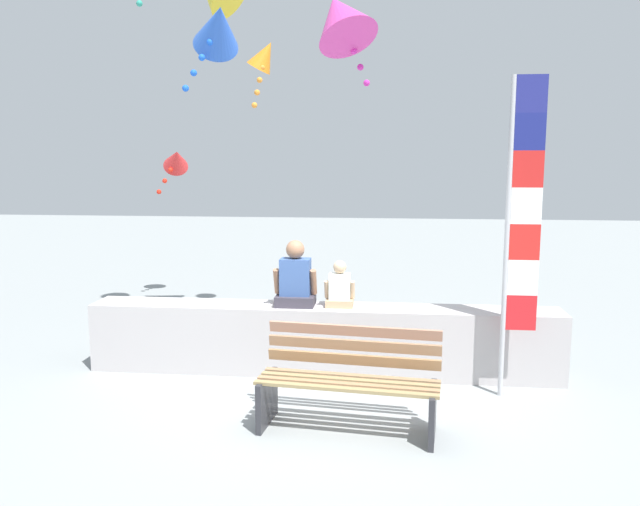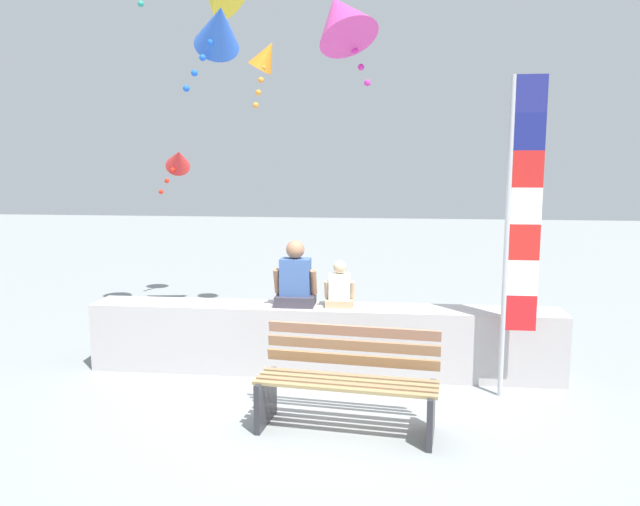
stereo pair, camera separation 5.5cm
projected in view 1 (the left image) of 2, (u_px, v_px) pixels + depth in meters
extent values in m
plane|color=gray|center=(314.00, 399.00, 6.23)|extent=(40.00, 40.00, 0.00)
cube|color=#B4AEAE|center=(323.00, 339.00, 6.99)|extent=(5.25, 0.52, 0.77)
cube|color=#9A8255|center=(344.00, 389.00, 5.28)|extent=(1.60, 0.25, 0.03)
cube|color=#A57953|center=(346.00, 385.00, 5.39)|extent=(1.60, 0.25, 0.03)
cube|color=#9D8255|center=(349.00, 380.00, 5.49)|extent=(1.60, 0.25, 0.03)
cube|color=#9E7A56|center=(351.00, 376.00, 5.60)|extent=(1.60, 0.25, 0.03)
cube|color=#A0744C|center=(353.00, 359.00, 5.69)|extent=(1.60, 0.22, 0.10)
cube|color=#9B7253|center=(353.00, 345.00, 5.69)|extent=(1.60, 0.22, 0.10)
cube|color=#A1715A|center=(354.00, 331.00, 5.69)|extent=(1.60, 0.22, 0.10)
cube|color=#2D2D33|center=(267.00, 400.00, 5.63)|extent=(0.11, 0.53, 0.45)
cube|color=#2D2D33|center=(433.00, 414.00, 5.32)|extent=(0.11, 0.53, 0.45)
cube|color=#3B3742|center=(296.00, 300.00, 6.97)|extent=(0.43, 0.35, 0.12)
cube|color=#3C5B9A|center=(295.00, 277.00, 6.93)|extent=(0.33, 0.22, 0.41)
cylinder|color=#9A6C50|center=(277.00, 281.00, 6.94)|extent=(0.07, 0.17, 0.30)
cylinder|color=#9A6C50|center=(314.00, 282.00, 6.89)|extent=(0.07, 0.17, 0.30)
sphere|color=#9A6C50|center=(295.00, 249.00, 6.88)|extent=(0.21, 0.21, 0.21)
cube|color=tan|center=(340.00, 303.00, 6.92)|extent=(0.30, 0.25, 0.08)
cube|color=white|center=(340.00, 286.00, 6.89)|extent=(0.23, 0.15, 0.29)
cylinder|color=#D6B089|center=(327.00, 289.00, 6.90)|extent=(0.05, 0.12, 0.21)
cylinder|color=#D6B089|center=(353.00, 290.00, 6.87)|extent=(0.05, 0.12, 0.21)
sphere|color=#D6B089|center=(340.00, 267.00, 6.86)|extent=(0.14, 0.14, 0.14)
cylinder|color=#B7B7BC|center=(507.00, 241.00, 6.12)|extent=(0.05, 0.05, 3.19)
cube|color=red|center=(521.00, 313.00, 6.21)|extent=(0.30, 0.02, 0.36)
cube|color=white|center=(523.00, 278.00, 6.16)|extent=(0.30, 0.02, 0.36)
cube|color=red|center=(525.00, 242.00, 6.10)|extent=(0.30, 0.02, 0.36)
cube|color=white|center=(526.00, 206.00, 6.05)|extent=(0.30, 0.02, 0.36)
cube|color=red|center=(528.00, 169.00, 6.00)|extent=(0.30, 0.02, 0.36)
cube|color=navy|center=(530.00, 132.00, 5.95)|extent=(0.30, 0.02, 0.36)
cube|color=navy|center=(532.00, 93.00, 5.89)|extent=(0.30, 0.02, 0.36)
cone|color=red|center=(176.00, 159.00, 10.31)|extent=(0.60, 0.68, 0.56)
sphere|color=red|center=(171.00, 170.00, 10.31)|extent=(0.08, 0.08, 0.08)
sphere|color=red|center=(165.00, 181.00, 10.30)|extent=(0.08, 0.08, 0.08)
sphere|color=red|center=(159.00, 192.00, 10.30)|extent=(0.08, 0.08, 0.08)
cone|color=blue|center=(218.00, 27.00, 7.33)|extent=(0.82, 0.95, 0.79)
sphere|color=blue|center=(210.00, 42.00, 7.33)|extent=(0.08, 0.08, 0.08)
sphere|color=blue|center=(202.00, 58.00, 7.32)|extent=(0.08, 0.08, 0.08)
sphere|color=blue|center=(194.00, 73.00, 7.32)|extent=(0.08, 0.08, 0.08)
sphere|color=blue|center=(186.00, 88.00, 7.32)|extent=(0.08, 0.08, 0.08)
sphere|color=yellow|center=(221.00, 15.00, 8.31)|extent=(0.08, 0.08, 0.08)
sphere|color=yellow|center=(225.00, 30.00, 8.43)|extent=(0.08, 0.08, 0.08)
cone|color=orange|center=(265.00, 55.00, 8.76)|extent=(0.58, 0.46, 0.53)
sphere|color=orange|center=(262.00, 68.00, 8.69)|extent=(0.08, 0.08, 0.08)
sphere|color=orange|center=(260.00, 80.00, 8.63)|extent=(0.08, 0.08, 0.08)
sphere|color=orange|center=(257.00, 92.00, 8.56)|extent=(0.08, 0.08, 0.08)
sphere|color=orange|center=(254.00, 105.00, 8.49)|extent=(0.08, 0.08, 0.08)
cone|color=#DB3D9E|center=(341.00, 18.00, 7.29)|extent=(1.16, 1.18, 0.89)
sphere|color=#DF2EAB|center=(347.00, 34.00, 7.38)|extent=(0.08, 0.08, 0.08)
sphere|color=#DF2EAB|center=(354.00, 51.00, 7.46)|extent=(0.08, 0.08, 0.08)
sphere|color=#DF2EAB|center=(360.00, 67.00, 7.54)|extent=(0.08, 0.08, 0.08)
sphere|color=#DF2EAB|center=(367.00, 83.00, 7.62)|extent=(0.08, 0.08, 0.08)
sphere|color=teal|center=(139.00, 3.00, 7.95)|extent=(0.08, 0.08, 0.08)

